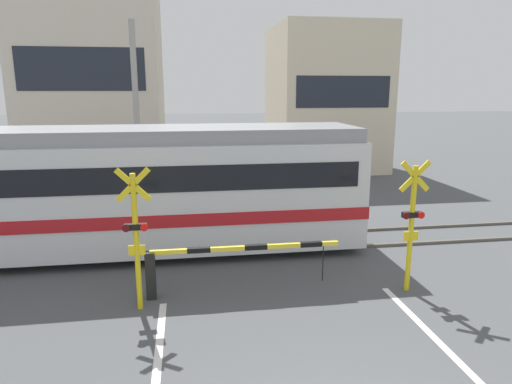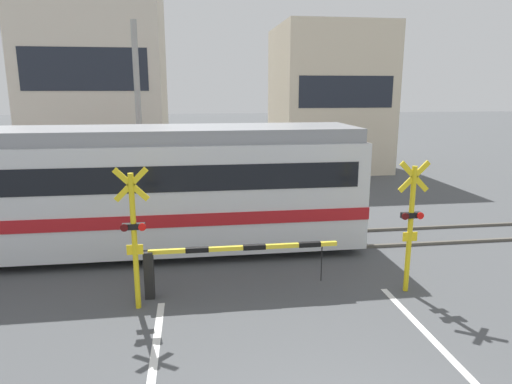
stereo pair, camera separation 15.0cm
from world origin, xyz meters
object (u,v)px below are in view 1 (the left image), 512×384
object	(u,v)px
commuter_train	(39,190)
crossing_signal_left	(136,233)
crossing_barrier_near	(205,260)
pedestrian	(212,181)
crossing_signal_right	(412,221)
crossing_barrier_far	(285,193)

from	to	relation	value
commuter_train	crossing_signal_left	size ratio (longest dim) A/B	5.83
crossing_barrier_near	pedestrian	xyz separation A→B (m)	(0.59, 7.69, 0.17)
commuter_train	crossing_signal_right	bearing A→B (deg)	-22.23
crossing_signal_left	crossing_signal_right	bearing A→B (deg)	0.00
crossing_barrier_near	crossing_barrier_far	size ratio (longest dim) A/B	1.00
commuter_train	crossing_barrier_far	distance (m)	7.83
commuter_train	pedestrian	bearing A→B (deg)	44.38
crossing_barrier_far	pedestrian	world-z (taller)	pedestrian
commuter_train	crossing_barrier_far	xyz separation A→B (m)	(7.19, 2.91, -1.01)
commuter_train	pedestrian	size ratio (longest dim) A/B	10.12
crossing_barrier_far	crossing_signal_left	distance (m)	7.82
crossing_signal_right	pedestrian	distance (m)	8.99
crossing_barrier_far	crossing_signal_left	world-z (taller)	crossing_signal_left
crossing_signal_left	pedestrian	size ratio (longest dim) A/B	1.73
crossing_barrier_far	crossing_signal_right	bearing A→B (deg)	-78.09
commuter_train	pedestrian	distance (m)	6.66
crossing_barrier_near	pedestrian	world-z (taller)	pedestrian
crossing_barrier_near	pedestrian	size ratio (longest dim) A/B	2.50
crossing_signal_right	pedestrian	size ratio (longest dim) A/B	1.73
commuter_train	crossing_signal_right	xyz separation A→B (m)	(8.54, -3.49, -0.20)
pedestrian	crossing_signal_left	bearing A→B (deg)	-103.46
commuter_train	crossing_barrier_near	bearing A→B (deg)	-36.53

